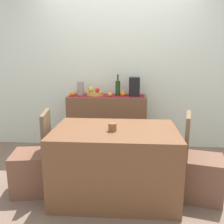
# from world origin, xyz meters

# --- Properties ---
(ground_plane) EXTENTS (6.40, 6.40, 0.02)m
(ground_plane) POSITION_xyz_m (0.00, 0.00, -0.01)
(ground_plane) COLOR #785F50
(ground_plane) RESTS_ON ground
(room_wall_rear) EXTENTS (6.40, 0.06, 2.70)m
(room_wall_rear) POSITION_xyz_m (0.00, 1.18, 1.35)
(room_wall_rear) COLOR silver
(room_wall_rear) RESTS_ON ground
(sideboard_console) EXTENTS (1.19, 0.42, 0.88)m
(sideboard_console) POSITION_xyz_m (-0.18, 0.92, 0.44)
(sideboard_console) COLOR brown
(sideboard_console) RESTS_ON ground
(table_runner) EXTENTS (1.12, 0.32, 0.01)m
(table_runner) POSITION_xyz_m (-0.18, 0.92, 0.88)
(table_runner) COLOR maroon
(table_runner) RESTS_ON sideboard_console
(fruit_bowl) EXTENTS (0.25, 0.25, 0.06)m
(fruit_bowl) POSITION_xyz_m (-0.37, 0.92, 0.91)
(fruit_bowl) COLOR gold
(fruit_bowl) RESTS_ON table_runner
(apple_front) EXTENTS (0.08, 0.08, 0.08)m
(apple_front) POSITION_xyz_m (-0.44, 0.94, 0.98)
(apple_front) COLOR olive
(apple_front) RESTS_ON fruit_bowl
(apple_rear) EXTENTS (0.07, 0.07, 0.07)m
(apple_rear) POSITION_xyz_m (-0.34, 0.93, 0.97)
(apple_rear) COLOR #959E38
(apple_rear) RESTS_ON fruit_bowl
(apple_upper) EXTENTS (0.08, 0.08, 0.08)m
(apple_upper) POSITION_xyz_m (-0.42, 0.87, 0.98)
(apple_upper) COLOR gold
(apple_upper) RESTS_ON fruit_bowl
(apple_center) EXTENTS (0.07, 0.07, 0.07)m
(apple_center) POSITION_xyz_m (-0.32, 0.86, 0.97)
(apple_center) COLOR red
(apple_center) RESTS_ON fruit_bowl
(wine_bottle) EXTENTS (0.07, 0.07, 0.33)m
(wine_bottle) POSITION_xyz_m (-0.02, 0.92, 1.00)
(wine_bottle) COLOR #1F4118
(wine_bottle) RESTS_ON sideboard_console
(coffee_maker) EXTENTS (0.16, 0.18, 0.29)m
(coffee_maker) POSITION_xyz_m (0.23, 0.92, 1.02)
(coffee_maker) COLOR black
(coffee_maker) RESTS_ON sideboard_console
(ceramic_vase) EXTENTS (0.10, 0.10, 0.21)m
(ceramic_vase) POSITION_xyz_m (-0.59, 0.92, 0.98)
(ceramic_vase) COLOR gray
(ceramic_vase) RESTS_ON sideboard_console
(orange_loose_mid) EXTENTS (0.08, 0.08, 0.08)m
(orange_loose_mid) POSITION_xyz_m (-0.70, 0.84, 0.92)
(orange_loose_mid) COLOR orange
(orange_loose_mid) RESTS_ON sideboard_console
(orange_loose_end) EXTENTS (0.07, 0.07, 0.07)m
(orange_loose_end) POSITION_xyz_m (-0.13, 0.82, 0.91)
(orange_loose_end) COLOR orange
(orange_loose_end) RESTS_ON sideboard_console
(orange_loose_near_bowl) EXTENTS (0.08, 0.08, 0.08)m
(orange_loose_near_bowl) POSITION_xyz_m (0.06, 0.87, 0.92)
(orange_loose_near_bowl) COLOR orange
(orange_loose_near_bowl) RESTS_ON sideboard_console
(dining_table) EXTENTS (1.28, 0.85, 0.74)m
(dining_table) POSITION_xyz_m (0.02, -0.36, 0.37)
(dining_table) COLOR brown
(dining_table) RESTS_ON ground
(coffee_cup) EXTENTS (0.08, 0.08, 0.08)m
(coffee_cup) POSITION_xyz_m (-0.01, -0.43, 0.78)
(coffee_cup) COLOR brown
(coffee_cup) RESTS_ON dining_table
(chair_near_window) EXTENTS (0.46, 0.46, 0.90)m
(chair_near_window) POSITION_xyz_m (-0.89, -0.36, 0.27)
(chair_near_window) COLOR brown
(chair_near_window) RESTS_ON ground
(chair_by_corner) EXTENTS (0.48, 0.48, 0.90)m
(chair_by_corner) POSITION_xyz_m (0.92, -0.36, 0.27)
(chair_by_corner) COLOR brown
(chair_by_corner) RESTS_ON ground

